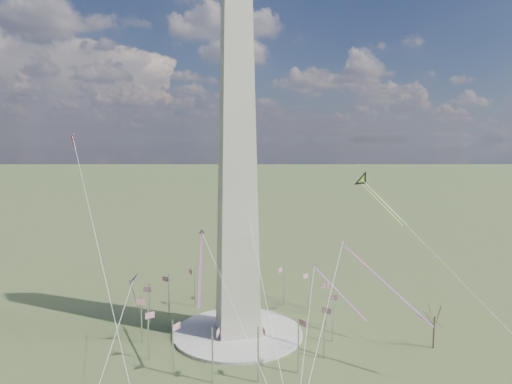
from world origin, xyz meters
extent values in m
plane|color=#3D5229|center=(0.00, 0.00, 0.00)|extent=(2000.00, 2000.00, 0.00)
cylinder|color=beige|center=(0.00, 0.00, 0.40)|extent=(36.00, 36.00, 0.80)
cylinder|color=silver|center=(26.00, 0.00, 6.50)|extent=(0.36, 0.36, 13.00)
cube|color=#AC1720|center=(26.00, 1.30, 11.80)|extent=(2.40, 0.08, 1.50)
cylinder|color=silver|center=(24.02, 9.95, 6.50)|extent=(0.36, 0.36, 13.00)
cube|color=#AC1720|center=(23.52, 11.15, 11.80)|extent=(2.25, 0.99, 1.50)
cylinder|color=silver|center=(18.38, 18.38, 6.50)|extent=(0.36, 0.36, 13.00)
cube|color=#AC1720|center=(17.47, 19.30, 11.80)|extent=(1.75, 1.75, 1.50)
cylinder|color=silver|center=(9.95, 24.02, 6.50)|extent=(0.36, 0.36, 13.00)
cube|color=#AC1720|center=(8.75, 24.52, 11.80)|extent=(0.99, 2.25, 1.50)
cylinder|color=silver|center=(0.00, 26.00, 6.50)|extent=(0.36, 0.36, 13.00)
cube|color=#AC1720|center=(-1.30, 26.00, 11.80)|extent=(0.08, 2.40, 1.50)
cylinder|color=silver|center=(-9.95, 24.02, 6.50)|extent=(0.36, 0.36, 13.00)
cube|color=#AC1720|center=(-11.15, 23.52, 11.80)|extent=(0.99, 2.25, 1.50)
cylinder|color=silver|center=(-18.38, 18.38, 6.50)|extent=(0.36, 0.36, 13.00)
cube|color=#AC1720|center=(-19.30, 17.47, 11.80)|extent=(1.75, 1.75, 1.50)
cylinder|color=silver|center=(-24.02, 9.95, 6.50)|extent=(0.36, 0.36, 13.00)
cube|color=#AC1720|center=(-24.52, 8.75, 11.80)|extent=(2.25, 0.99, 1.50)
cylinder|color=silver|center=(-26.00, 0.00, 6.50)|extent=(0.36, 0.36, 13.00)
cube|color=#AC1720|center=(-26.00, -1.30, 11.80)|extent=(2.40, 0.08, 1.50)
cylinder|color=silver|center=(-24.02, -9.95, 6.50)|extent=(0.36, 0.36, 13.00)
cube|color=#AC1720|center=(-23.52, -11.15, 11.80)|extent=(2.25, 0.99, 1.50)
cylinder|color=silver|center=(-18.38, -18.38, 6.50)|extent=(0.36, 0.36, 13.00)
cube|color=#AC1720|center=(-17.47, -19.30, 11.80)|extent=(1.75, 1.75, 1.50)
cylinder|color=silver|center=(-9.95, -24.02, 6.50)|extent=(0.36, 0.36, 13.00)
cube|color=#AC1720|center=(-8.75, -24.52, 11.80)|extent=(0.99, 2.25, 1.50)
cylinder|color=silver|center=(0.00, -26.00, 6.50)|extent=(0.36, 0.36, 13.00)
cube|color=#AC1720|center=(1.30, -26.00, 11.80)|extent=(0.08, 2.40, 1.50)
cylinder|color=silver|center=(9.95, -24.02, 6.50)|extent=(0.36, 0.36, 13.00)
cube|color=#AC1720|center=(11.15, -23.52, 11.80)|extent=(0.99, 2.25, 1.50)
cylinder|color=silver|center=(18.38, -18.38, 6.50)|extent=(0.36, 0.36, 13.00)
cube|color=#AC1720|center=(19.30, -17.47, 11.80)|extent=(1.75, 1.75, 1.50)
cylinder|color=silver|center=(24.02, -9.95, 6.50)|extent=(0.36, 0.36, 13.00)
cube|color=#AC1720|center=(24.52, -8.75, 11.80)|extent=(2.25, 0.99, 1.50)
cylinder|color=#4C422E|center=(48.28, -19.23, 4.27)|extent=(0.38, 0.38, 8.53)
cube|color=#F2B30C|center=(45.94, 3.92, 34.97)|extent=(6.90, 14.21, 10.84)
cube|color=#F2B30C|center=(44.15, 3.09, 34.97)|extent=(6.90, 14.21, 10.84)
cube|color=navy|center=(-27.59, -1.31, 18.18)|extent=(2.27, 3.42, 2.64)
cube|color=#FD5A28|center=(-27.59, -1.31, 13.81)|extent=(2.16, 2.89, 9.14)
cube|color=#FD5A28|center=(31.25, -25.01, 20.18)|extent=(13.44, 19.40, 14.43)
cube|color=#FD5A28|center=(-11.34, -12.72, 22.85)|extent=(3.25, 19.38, 12.21)
cube|color=#FD5A28|center=(28.63, -3.65, 10.91)|extent=(9.73, 15.21, 10.97)
cube|color=red|center=(-46.63, 32.39, 55.24)|extent=(1.24, 1.97, 1.61)
cube|color=red|center=(-46.63, 32.39, 53.48)|extent=(0.83, 1.35, 3.69)
cube|color=white|center=(3.07, 51.35, 74.79)|extent=(1.59, 2.27, 1.72)
cube|color=white|center=(3.07, 51.35, 72.91)|extent=(1.21, 1.23, 3.94)
camera|label=1|loc=(-20.97, -120.17, 54.04)|focal=32.00mm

